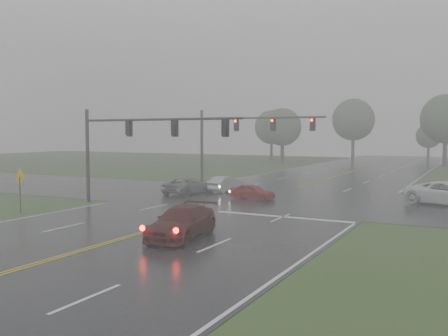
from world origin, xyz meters
The scene contains 16 objects.
ground centered at (0.00, 0.00, 0.00)m, with size 180.00×180.00×0.00m, color #334C20.
main_road centered at (0.00, 20.00, 0.00)m, with size 18.00×160.00×0.02m, color black.
cross_street centered at (0.00, 22.00, 0.00)m, with size 120.00×14.00×0.02m, color black.
stop_bar centered at (4.50, 14.40, 0.00)m, with size 8.50×0.50×0.01m, color silver.
sedan_maroon centered at (2.35, 6.71, 0.00)m, with size 2.06×5.06×1.47m, color #3D0D0B.
sedan_red centered at (-0.29, 20.66, 0.00)m, with size 1.37×3.41×1.16m, color maroon.
sedan_silver centered at (-4.34, 24.15, 0.00)m, with size 1.39×3.98×1.31m, color #A2A4AA.
car_grey centered at (-6.28, 21.39, 0.00)m, with size 2.27×4.93×1.37m, color #53555A.
signal_gantry_near centered at (-6.37, 14.00, 4.67)m, with size 12.37×0.29×6.63m.
signal_gantry_far centered at (-6.26, 30.26, 5.08)m, with size 12.80×0.37×7.24m.
sign_diamond_west centered at (-10.60, 8.43, 1.90)m, with size 1.16×0.26×2.82m.
tree_nw_a centered at (-14.17, 63.15, 5.93)m, with size 6.14×6.14×9.02m.
tree_ne_a centered at (9.77, 67.74, 7.06)m, with size 7.31×7.31×10.74m.
tree_n_mid centered at (-6.31, 78.48, 7.39)m, with size 7.64×7.64×11.23m.
tree_nw_b centered at (-19.85, 72.50, 6.04)m, with size 6.26×6.26×9.19m.
tree_n_far centered at (5.70, 87.08, 4.44)m, with size 4.61×4.61×6.76m.
Camera 1 is at (14.86, -13.01, 4.95)m, focal length 40.00 mm.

